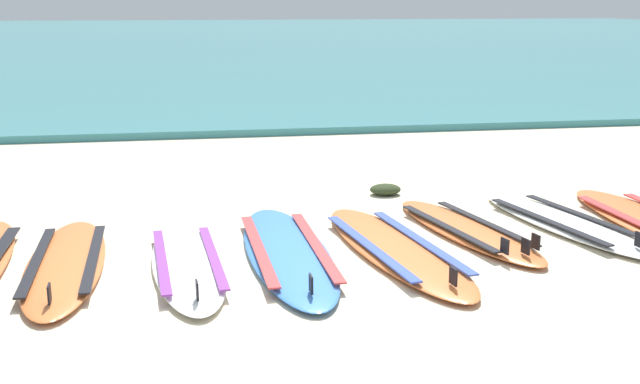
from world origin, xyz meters
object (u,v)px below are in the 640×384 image
(surfboard_3, at_px, (287,251))
(surfboard_4, at_px, (395,248))
(surfboard_1, at_px, (66,263))
(surfboard_2, at_px, (188,263))
(surfboard_5, at_px, (467,230))
(surfboard_6, at_px, (565,223))

(surfboard_3, bearing_deg, surfboard_4, -4.23)
(surfboard_4, bearing_deg, surfboard_1, 178.40)
(surfboard_2, bearing_deg, surfboard_4, 2.92)
(surfboard_3, height_order, surfboard_4, same)
(surfboard_1, bearing_deg, surfboard_5, 5.41)
(surfboard_2, distance_m, surfboard_6, 3.05)
(surfboard_1, height_order, surfboard_5, same)
(surfboard_3, distance_m, surfboard_5, 1.48)
(surfboard_1, bearing_deg, surfboard_4, -1.60)
(surfboard_1, relative_size, surfboard_5, 1.06)
(surfboard_4, relative_size, surfboard_6, 1.10)
(surfboard_1, relative_size, surfboard_4, 0.90)
(surfboard_5, height_order, surfboard_6, same)
(surfboard_3, height_order, surfboard_5, same)
(surfboard_1, distance_m, surfboard_3, 1.53)
(surfboard_2, relative_size, surfboard_3, 0.85)
(surfboard_3, relative_size, surfboard_4, 1.01)
(surfboard_6, bearing_deg, surfboard_2, -171.12)
(surfboard_2, distance_m, surfboard_3, 0.72)
(surfboard_4, xyz_separation_m, surfboard_6, (1.53, 0.40, 0.00))
(surfboard_2, height_order, surfboard_4, same)
(surfboard_2, height_order, surfboard_5, same)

